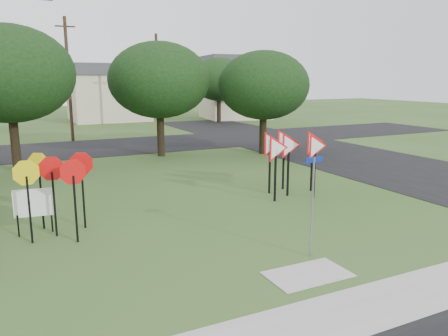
# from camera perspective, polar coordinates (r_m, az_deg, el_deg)

# --- Properties ---
(ground) EXTENTS (140.00, 140.00, 0.00)m
(ground) POSITION_cam_1_polar(r_m,az_deg,el_deg) (12.85, 4.38, -9.61)
(ground) COLOR #2E4F1D
(sidewalk) EXTENTS (30.00, 1.60, 0.02)m
(sidewalk) POSITION_cam_1_polar(r_m,az_deg,el_deg) (9.81, 17.49, -17.17)
(sidewalk) COLOR #9B9B93
(sidewalk) RESTS_ON ground
(street_right) EXTENTS (8.00, 50.00, 0.02)m
(street_right) POSITION_cam_1_polar(r_m,az_deg,el_deg) (27.60, 15.43, 1.54)
(street_right) COLOR black
(street_right) RESTS_ON ground
(street_far) EXTENTS (60.00, 8.00, 0.02)m
(street_far) POSITION_cam_1_polar(r_m,az_deg,el_deg) (31.25, -14.53, 2.72)
(street_far) COLOR black
(street_far) RESTS_ON ground
(curb_pad) EXTENTS (2.00, 1.20, 0.02)m
(curb_pad) POSITION_cam_1_polar(r_m,az_deg,el_deg) (11.02, 10.89, -13.49)
(curb_pad) COLOR #9B9B93
(curb_pad) RESTS_ON ground
(street_name_sign) EXTENTS (0.56, 0.05, 2.68)m
(street_name_sign) POSITION_cam_1_polar(r_m,az_deg,el_deg) (11.58, 11.48, -4.08)
(street_name_sign) COLOR gray
(street_name_sign) RESTS_ON ground
(stop_sign_cluster) EXTENTS (2.32, 1.98, 2.45)m
(stop_sign_cluster) POSITION_cam_1_polar(r_m,az_deg,el_deg) (13.75, -21.21, -1.05)
(stop_sign_cluster) COLOR black
(stop_sign_cluster) RESTS_ON ground
(yield_sign_cluster) EXTENTS (3.38, 1.85, 2.64)m
(yield_sign_cluster) POSITION_cam_1_polar(r_m,az_deg,el_deg) (17.64, 8.78, 2.63)
(yield_sign_cluster) COLOR black
(yield_sign_cluster) RESTS_ON ground
(info_board) EXTENTS (1.13, 0.19, 1.41)m
(info_board) POSITION_cam_1_polar(r_m,az_deg,el_deg) (14.31, -23.61, -4.37)
(info_board) COLOR black
(info_board) RESTS_ON ground
(far_pole_a) EXTENTS (1.40, 0.24, 9.00)m
(far_pole_a) POSITION_cam_1_polar(r_m,az_deg,el_deg) (34.54, -19.62, 10.89)
(far_pole_a) COLOR #3F2B1D
(far_pole_a) RESTS_ON ground
(far_pole_b) EXTENTS (1.40, 0.24, 8.50)m
(far_pole_b) POSITION_cam_1_polar(r_m,az_deg,el_deg) (40.17, -8.71, 11.07)
(far_pole_b) COLOR #3F2B1D
(far_pole_b) RESTS_ON ground
(house_mid) EXTENTS (8.40, 8.40, 6.20)m
(house_mid) POSITION_cam_1_polar(r_m,az_deg,el_deg) (51.33, -14.94, 9.57)
(house_mid) COLOR beige
(house_mid) RESTS_ON ground
(house_right) EXTENTS (8.30, 8.30, 7.20)m
(house_right) POSITION_cam_1_polar(r_m,az_deg,el_deg) (52.21, 1.43, 10.53)
(house_right) COLOR beige
(house_right) RESTS_ON ground
(tree_near_left) EXTENTS (6.40, 6.40, 7.27)m
(tree_near_left) POSITION_cam_1_polar(r_m,az_deg,el_deg) (24.30, -26.33, 10.94)
(tree_near_left) COLOR black
(tree_near_left) RESTS_ON ground
(tree_near_mid) EXTENTS (6.00, 6.00, 6.80)m
(tree_near_mid) POSITION_cam_1_polar(r_m,az_deg,el_deg) (26.57, -8.47, 11.28)
(tree_near_mid) COLOR black
(tree_near_mid) RESTS_ON ground
(tree_near_right) EXTENTS (5.60, 5.60, 6.33)m
(tree_near_right) POSITION_cam_1_polar(r_m,az_deg,el_deg) (27.25, 5.21, 10.69)
(tree_near_right) COLOR black
(tree_near_right) RESTS_ON ground
(tree_far_right) EXTENTS (6.00, 6.00, 6.80)m
(tree_far_right) POSITION_cam_1_polar(r_m,az_deg,el_deg) (46.84, -0.68, 11.50)
(tree_far_right) COLOR black
(tree_far_right) RESTS_ON ground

